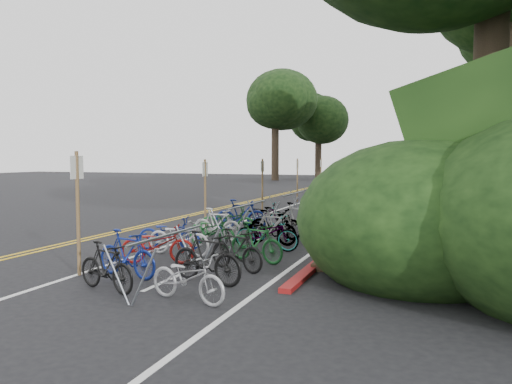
# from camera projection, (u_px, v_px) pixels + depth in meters

# --- Properties ---
(ground) EXTENTS (120.00, 120.00, 0.00)m
(ground) POSITION_uv_depth(u_px,v_px,m) (102.00, 254.00, 13.24)
(ground) COLOR black
(ground) RESTS_ON ground
(road_markings) EXTENTS (7.47, 80.00, 0.01)m
(road_markings) POSITION_uv_depth(u_px,v_px,m) (256.00, 214.00, 22.46)
(road_markings) COLOR gold
(road_markings) RESTS_ON ground
(red_curb) EXTENTS (0.25, 28.00, 0.10)m
(red_curb) POSITION_uv_depth(u_px,v_px,m) (376.00, 213.00, 22.47)
(red_curb) COLOR maroon
(red_curb) RESTS_ON ground
(bike_rack_front) EXTENTS (1.10, 2.75, 1.07)m
(bike_rack_front) POSITION_uv_depth(u_px,v_px,m) (168.00, 249.00, 9.76)
(bike_rack_front) COLOR slate
(bike_rack_front) RESTS_ON ground
(bike_racks_rest) EXTENTS (1.14, 23.00, 1.17)m
(bike_racks_rest) POSITION_uv_depth(u_px,v_px,m) (322.00, 193.00, 24.29)
(bike_racks_rest) COLOR slate
(bike_racks_rest) RESTS_ON ground
(signpost_near) EXTENTS (0.08, 0.40, 2.70)m
(signpost_near) POSITION_uv_depth(u_px,v_px,m) (78.00, 205.00, 10.77)
(signpost_near) COLOR brown
(signpost_near) RESTS_ON ground
(signposts_rest) EXTENTS (0.08, 18.40, 2.50)m
(signposts_rest) POSITION_uv_depth(u_px,v_px,m) (282.00, 179.00, 26.02)
(signposts_rest) COLOR brown
(signposts_rest) RESTS_ON ground
(bike_front) EXTENTS (0.95, 1.86, 0.93)m
(bike_front) POSITION_uv_depth(u_px,v_px,m) (169.00, 233.00, 13.79)
(bike_front) COLOR navy
(bike_front) RESTS_ON ground
(bike_valet) EXTENTS (3.41, 11.46, 1.10)m
(bike_valet) POSITION_uv_depth(u_px,v_px,m) (226.00, 233.00, 13.72)
(bike_valet) COLOR black
(bike_valet) RESTS_ON ground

